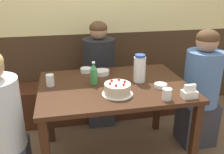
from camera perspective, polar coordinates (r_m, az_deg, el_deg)
back_wall at (r=3.02m, az=-3.90°, el=14.62°), size 4.80×0.04×2.50m
bench_seat at (r=3.10m, az=-2.86°, el=-5.08°), size 1.87×0.38×0.45m
dining_table at (r=2.17m, az=0.42°, el=-4.06°), size 1.26×0.90×0.76m
birthday_cake at (r=1.93m, az=1.26°, el=-2.77°), size 0.24×0.24×0.11m
water_pitcher at (r=2.18m, az=6.33°, el=1.96°), size 0.10×0.10×0.24m
soju_bottle at (r=2.12m, az=-4.19°, el=0.79°), size 0.06×0.06×0.20m
napkin_holder at (r=1.97m, az=17.25°, el=-3.46°), size 0.11×0.08×0.11m
bowl_soup_white at (r=2.36m, az=-2.33°, el=1.08°), size 0.14×0.14×0.04m
bowl_rice_small at (r=2.43m, az=-5.93°, el=1.57°), size 0.11×0.11×0.04m
bowl_side_dish at (r=2.11m, az=11.05°, el=-1.94°), size 0.10×0.10×0.03m
glass_water_tall at (r=1.89m, az=12.44°, el=-3.85°), size 0.07×0.07×0.09m
glass_tumbler_short at (r=2.15m, az=-13.97°, el=-0.73°), size 0.07×0.07×0.10m
person_teal_shirt at (r=2.60m, az=19.57°, el=-3.04°), size 0.34×0.34×1.18m
person_pale_blue_shirt at (r=1.99m, az=-24.18°, el=-11.58°), size 0.34×0.34×1.18m
person_grey_tee at (r=2.85m, az=-2.93°, el=0.36°), size 0.35×0.35×1.19m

